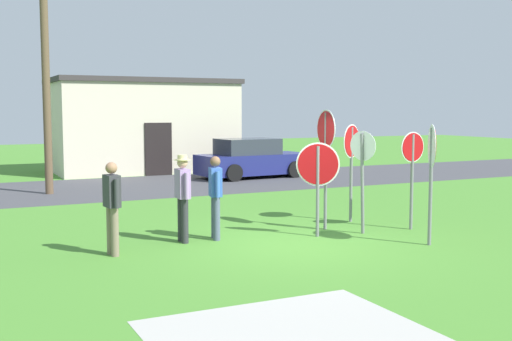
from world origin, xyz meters
TOP-DOWN VIEW (x-y plane):
  - ground_plane at (0.00, 0.00)m, footprint 80.00×80.00m
  - street_asphalt at (0.00, 10.47)m, footprint 60.00×6.40m
  - concrete_path at (-2.44, -4.21)m, footprint 3.20×2.40m
  - building_background at (1.57, 15.99)m, footprint 7.53×4.67m
  - utility_pole at (-3.17, 9.84)m, footprint 1.80×0.24m
  - parked_car_on_street at (4.58, 11.41)m, footprint 4.43×2.27m
  - stop_sign_leaning_right at (1.86, 0.34)m, footprint 0.27×0.60m
  - stop_sign_nearest at (2.38, -1.18)m, footprint 0.44×0.71m
  - stop_sign_rear_right at (0.86, 0.50)m, footprint 0.77×0.48m
  - stop_sign_low_front at (3.12, 0.27)m, footprint 0.66×0.09m
  - stop_sign_leaning_left at (1.44, 1.11)m, footprint 0.09×0.84m
  - stop_sign_tallest at (2.48, 1.65)m, footprint 0.69×0.39m
  - person_with_sunhat at (-1.15, 1.15)m, footprint 0.29×0.56m
  - person_on_left at (-3.35, 0.66)m, footprint 0.26×0.57m
  - person_in_teal at (-1.83, 1.17)m, footprint 0.31×0.57m

SIDE VIEW (x-z plane):
  - ground_plane at x=0.00m, z-range 0.00..0.00m
  - concrete_path at x=-2.44m, z-range 0.00..0.01m
  - street_asphalt at x=0.00m, z-range 0.00..0.01m
  - parked_car_on_street at x=4.58m, z-range -0.07..1.44m
  - person_with_sunhat at x=-1.15m, z-range 0.11..1.80m
  - person_on_left at x=-3.35m, z-range 0.11..1.80m
  - person_in_teal at x=-1.83m, z-range 0.12..1.85m
  - stop_sign_rear_right at x=0.86m, z-range 0.35..2.30m
  - stop_sign_low_front at x=3.12m, z-range 0.37..2.51m
  - stop_sign_leaning_right at x=1.86m, z-range 0.36..2.54m
  - stop_sign_tallest at x=2.48m, z-range 0.42..2.71m
  - stop_sign_nearest at x=2.38m, z-range 0.44..2.79m
  - stop_sign_leaning_left at x=1.44m, z-range 0.51..3.13m
  - building_background at x=1.57m, z-range 0.01..3.90m
  - utility_pole at x=-3.17m, z-range 0.18..7.57m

